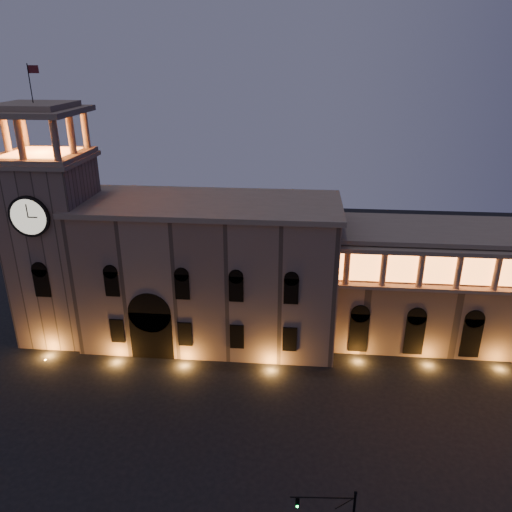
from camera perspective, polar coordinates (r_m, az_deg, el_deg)
name	(u,v)px	position (r m, az deg, el deg)	size (l,w,h in m)	color
ground	(191,466)	(47.47, -7.39, -22.71)	(160.00, 160.00, 0.00)	black
government_building	(209,272)	(60.82, -5.36, -1.79)	(30.80, 12.80, 17.60)	#856957
clock_tower	(55,241)	(64.52, -21.95, 1.64)	(9.80, 9.80, 32.40)	#856957
colonnade_wing	(492,286)	(66.49, 25.36, -3.16)	(40.60, 11.50, 14.50)	#806452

